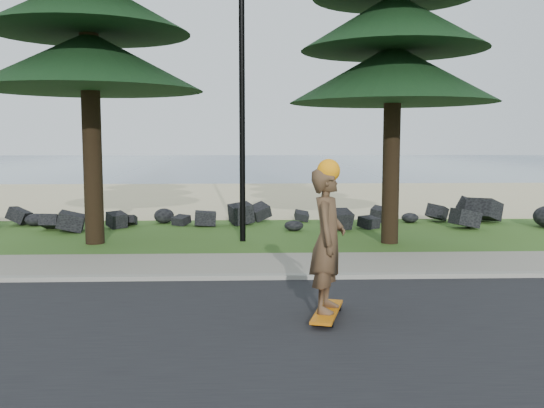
% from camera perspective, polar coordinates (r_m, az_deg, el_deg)
% --- Properties ---
extents(ground, '(160.00, 160.00, 0.00)m').
position_cam_1_polar(ground, '(11.59, -2.93, -6.15)').
color(ground, '#35571B').
rests_on(ground, ground).
extents(road, '(160.00, 7.00, 0.02)m').
position_cam_1_polar(road, '(7.26, -3.42, -13.66)').
color(road, black).
rests_on(road, ground).
extents(kerb, '(160.00, 0.20, 0.10)m').
position_cam_1_polar(kerb, '(10.70, -3.00, -6.91)').
color(kerb, gray).
rests_on(kerb, ground).
extents(sidewalk, '(160.00, 2.00, 0.08)m').
position_cam_1_polar(sidewalk, '(11.78, -2.92, -5.75)').
color(sidewalk, gray).
rests_on(sidewalk, ground).
extents(beach_sand, '(160.00, 15.00, 0.01)m').
position_cam_1_polar(beach_sand, '(25.94, -2.51, 0.70)').
color(beach_sand, '#CABC86').
rests_on(beach_sand, ground).
extents(ocean, '(160.00, 58.00, 0.01)m').
position_cam_1_polar(ocean, '(62.38, -2.31, 3.89)').
color(ocean, '#39506D').
rests_on(ocean, ground).
extents(seawall_boulders, '(60.00, 2.40, 1.10)m').
position_cam_1_polar(seawall_boulders, '(17.11, -2.68, -2.15)').
color(seawall_boulders, black).
rests_on(seawall_boulders, ground).
extents(lamp_post, '(0.25, 0.14, 8.14)m').
position_cam_1_polar(lamp_post, '(14.62, -2.85, 12.69)').
color(lamp_post, black).
rests_on(lamp_post, ground).
extents(skateboarder, '(0.64, 1.21, 2.18)m').
position_cam_1_polar(skateboarder, '(8.24, 5.28, -3.45)').
color(skateboarder, '#B9600A').
rests_on(skateboarder, ground).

